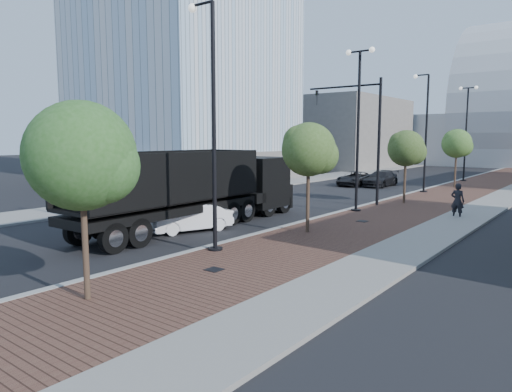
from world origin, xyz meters
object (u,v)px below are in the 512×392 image
Objects in this scene: dump_truck at (220,192)px; pedestrian at (457,201)px; dark_car_mid at (355,179)px; white_sedan at (190,218)px.

dump_truck is 7.18× the size of pedestrian.
pedestrian is (9.49, 8.45, -0.60)m from dump_truck.
white_sedan is at bearing -84.87° from dark_car_mid.
dark_car_mid is (-2.63, 21.17, -0.92)m from dump_truck.
white_sedan is 2.02× the size of pedestrian.
dump_truck is 2.99× the size of dark_car_mid.
dump_truck is at bearing -85.52° from dark_car_mid.
white_sedan is 14.28m from pedestrian.
dark_car_mid is at bearing 95.33° from dump_truck.
dump_truck is 21.35m from dark_car_mid.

